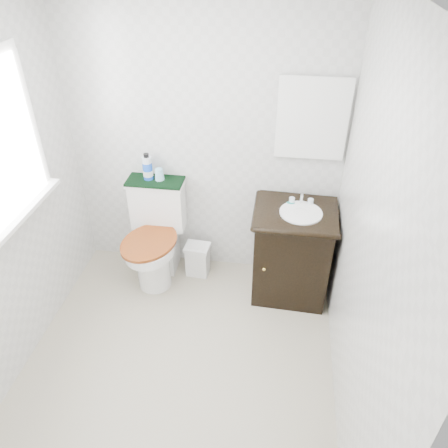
% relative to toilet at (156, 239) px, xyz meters
% --- Properties ---
extents(floor, '(2.40, 2.40, 0.00)m').
position_rel_toilet_xyz_m(floor, '(0.40, -0.96, -0.38)').
color(floor, '#B3AD90').
rests_on(floor, ground).
extents(wall_back, '(2.40, 0.00, 2.40)m').
position_rel_toilet_xyz_m(wall_back, '(0.40, 0.24, 0.82)').
color(wall_back, silver).
rests_on(wall_back, ground).
extents(wall_front, '(2.40, 0.00, 2.40)m').
position_rel_toilet_xyz_m(wall_front, '(0.40, -2.16, 0.82)').
color(wall_front, silver).
rests_on(wall_front, ground).
extents(wall_right, '(0.00, 2.40, 2.40)m').
position_rel_toilet_xyz_m(wall_right, '(1.50, -0.96, 0.82)').
color(wall_right, silver).
rests_on(wall_right, ground).
extents(mirror, '(0.50, 0.02, 0.60)m').
position_rel_toilet_xyz_m(mirror, '(1.21, 0.21, 1.07)').
color(mirror, silver).
rests_on(mirror, wall_back).
extents(toilet, '(0.53, 0.69, 0.87)m').
position_rel_toilet_xyz_m(toilet, '(0.00, 0.00, 0.00)').
color(toilet, white).
rests_on(toilet, floor).
extents(vanity, '(0.64, 0.56, 0.92)m').
position_rel_toilet_xyz_m(vanity, '(1.16, -0.06, 0.05)').
color(vanity, black).
rests_on(vanity, floor).
extents(trash_bin, '(0.22, 0.18, 0.31)m').
position_rel_toilet_xyz_m(trash_bin, '(0.35, 0.05, -0.22)').
color(trash_bin, silver).
rests_on(trash_bin, floor).
extents(towel, '(0.47, 0.22, 0.02)m').
position_rel_toilet_xyz_m(towel, '(0.00, 0.13, 0.50)').
color(towel, black).
rests_on(towel, toilet).
extents(mouthwash_bottle, '(0.08, 0.08, 0.23)m').
position_rel_toilet_xyz_m(mouthwash_bottle, '(-0.06, 0.14, 0.61)').
color(mouthwash_bottle, blue).
rests_on(mouthwash_bottle, towel).
extents(cup, '(0.08, 0.08, 0.10)m').
position_rel_toilet_xyz_m(cup, '(0.04, 0.14, 0.56)').
color(cup, '#90D2ED').
rests_on(cup, towel).
extents(soap_bar, '(0.07, 0.05, 0.02)m').
position_rel_toilet_xyz_m(soap_bar, '(1.11, 0.03, 0.45)').
color(soap_bar, '#1A7D74').
rests_on(soap_bar, vanity).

